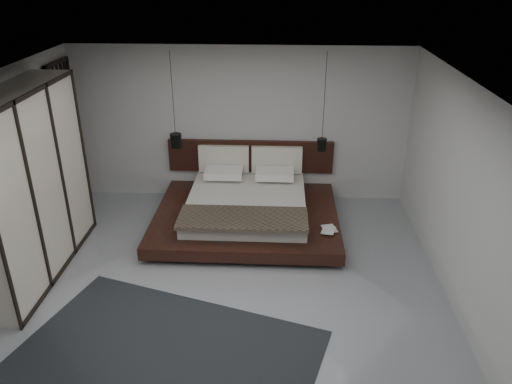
# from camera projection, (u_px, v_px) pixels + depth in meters

# --- Properties ---
(floor) EXTENTS (6.00, 6.00, 0.00)m
(floor) POSITION_uv_depth(u_px,v_px,m) (224.00, 289.00, 6.84)
(floor) COLOR gray
(floor) RESTS_ON ground
(ceiling) EXTENTS (6.00, 6.00, 0.00)m
(ceiling) POSITION_uv_depth(u_px,v_px,m) (218.00, 86.00, 5.65)
(ceiling) COLOR white
(ceiling) RESTS_ON wall_back
(wall_back) EXTENTS (6.00, 0.00, 6.00)m
(wall_back) POSITION_uv_depth(u_px,v_px,m) (240.00, 125.00, 8.95)
(wall_back) COLOR #B1B1AF
(wall_back) RESTS_ON floor
(wall_front) EXTENTS (6.00, 0.00, 6.00)m
(wall_front) POSITION_uv_depth(u_px,v_px,m) (173.00, 381.00, 3.53)
(wall_front) COLOR #B1B1AF
(wall_front) RESTS_ON floor
(wall_right) EXTENTS (0.00, 6.00, 6.00)m
(wall_right) POSITION_uv_depth(u_px,v_px,m) (465.00, 203.00, 6.10)
(wall_right) COLOR #B1B1AF
(wall_right) RESTS_ON floor
(lattice_screen) EXTENTS (0.05, 0.90, 2.60)m
(lattice_screen) POSITION_uv_depth(u_px,v_px,m) (68.00, 137.00, 8.64)
(lattice_screen) COLOR black
(lattice_screen) RESTS_ON floor
(bed) EXTENTS (3.02, 2.49, 1.12)m
(bed) POSITION_uv_depth(u_px,v_px,m) (247.00, 207.00, 8.42)
(bed) COLOR black
(bed) RESTS_ON floor
(book_lower) EXTENTS (0.26, 0.31, 0.02)m
(book_lower) POSITION_uv_depth(u_px,v_px,m) (323.00, 230.00, 7.74)
(book_lower) COLOR #99724C
(book_lower) RESTS_ON bed
(book_upper) EXTENTS (0.26, 0.31, 0.02)m
(book_upper) POSITION_uv_depth(u_px,v_px,m) (322.00, 229.00, 7.70)
(book_upper) COLOR #99724C
(book_upper) RESTS_ON book_lower
(pendant_left) EXTENTS (0.20, 0.20, 1.63)m
(pendant_left) POSITION_uv_depth(u_px,v_px,m) (176.00, 140.00, 8.50)
(pendant_left) COLOR black
(pendant_left) RESTS_ON ceiling
(pendant_right) EXTENTS (0.17, 0.17, 1.63)m
(pendant_right) POSITION_uv_depth(u_px,v_px,m) (322.00, 144.00, 8.39)
(pendant_right) COLOR black
(pendant_right) RESTS_ON ceiling
(wardrobe) EXTENTS (0.63, 2.67, 2.62)m
(wardrobe) POSITION_uv_depth(u_px,v_px,m) (26.00, 187.00, 6.74)
(wardrobe) COLOR beige
(wardrobe) RESTS_ON floor
(rug) EXTENTS (3.94, 3.30, 0.01)m
(rug) POSITION_uv_depth(u_px,v_px,m) (159.00, 365.00, 5.55)
(rug) COLOR black
(rug) RESTS_ON floor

